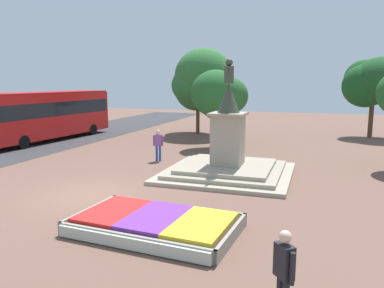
{
  "coord_description": "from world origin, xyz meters",
  "views": [
    {
      "loc": [
        8.31,
        -12.06,
        4.37
      ],
      "look_at": [
        3.73,
        1.57,
        1.97
      ],
      "focal_mm": 35.0,
      "sensor_mm": 36.0,
      "label": 1
    }
  ],
  "objects_px": {
    "city_bus": "(45,113)",
    "pedestrian_near_planter": "(158,143)",
    "statue_monument": "(228,157)",
    "flower_planter": "(154,224)",
    "pedestrian_with_handbag": "(284,270)"
  },
  "relations": [
    {
      "from": "city_bus",
      "to": "pedestrian_near_planter",
      "type": "height_order",
      "value": "city_bus"
    },
    {
      "from": "city_bus",
      "to": "pedestrian_near_planter",
      "type": "relative_size",
      "value": 6.88
    },
    {
      "from": "statue_monument",
      "to": "pedestrian_with_handbag",
      "type": "relative_size",
      "value": 3.32
    },
    {
      "from": "flower_planter",
      "to": "city_bus",
      "type": "height_order",
      "value": "city_bus"
    },
    {
      "from": "flower_planter",
      "to": "pedestrian_with_handbag",
      "type": "distance_m",
      "value": 5.12
    },
    {
      "from": "pedestrian_with_handbag",
      "to": "city_bus",
      "type": "bearing_deg",
      "value": 138.88
    },
    {
      "from": "pedestrian_near_planter",
      "to": "statue_monument",
      "type": "bearing_deg",
      "value": -22.6
    },
    {
      "from": "statue_monument",
      "to": "pedestrian_with_handbag",
      "type": "bearing_deg",
      "value": -71.57
    },
    {
      "from": "statue_monument",
      "to": "city_bus",
      "type": "distance_m",
      "value": 16.31
    },
    {
      "from": "flower_planter",
      "to": "city_bus",
      "type": "distance_m",
      "value": 19.82
    },
    {
      "from": "pedestrian_near_planter",
      "to": "flower_planter",
      "type": "bearing_deg",
      "value": -67.03
    },
    {
      "from": "city_bus",
      "to": "flower_planter",
      "type": "bearing_deg",
      "value": -41.84
    },
    {
      "from": "flower_planter",
      "to": "city_bus",
      "type": "bearing_deg",
      "value": 138.16
    },
    {
      "from": "statue_monument",
      "to": "flower_planter",
      "type": "bearing_deg",
      "value": -93.78
    },
    {
      "from": "flower_planter",
      "to": "statue_monument",
      "type": "distance_m",
      "value": 7.37
    }
  ]
}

